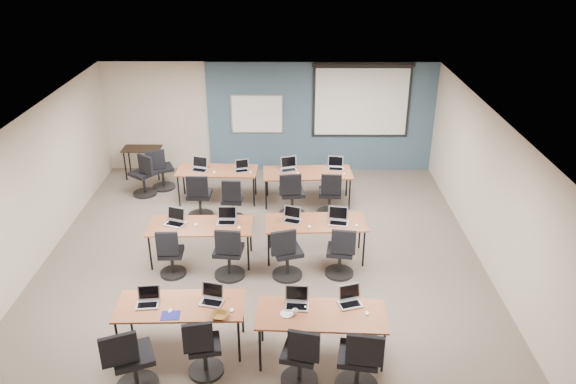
{
  "coord_description": "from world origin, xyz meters",
  "views": [
    {
      "loc": [
        0.51,
        -8.6,
        5.55
      ],
      "look_at": [
        0.47,
        0.4,
        1.28
      ],
      "focal_mm": 35.0,
      "sensor_mm": 36.0,
      "label": 1
    }
  ],
  "objects_px": {
    "task_chair_2": "(301,360)",
    "task_chair_11": "(330,197)",
    "training_table_front_left": "(180,308)",
    "laptop_6": "(292,217)",
    "task_chair_3": "(359,365)",
    "task_chair_5": "(229,257)",
    "laptop_7": "(338,219)",
    "task_chair_10": "(292,198)",
    "task_chair_8": "(199,200)",
    "training_table_mid_left": "(201,227)",
    "task_chair_9": "(232,203)",
    "laptop_9": "(242,168)",
    "laptop_11": "(336,166)",
    "task_chair_6": "(286,257)",
    "training_table_mid_right": "(316,224)",
    "task_chair_0": "(131,365)",
    "spare_chair_a": "(161,172)",
    "laptop_2": "(297,301)",
    "laptop_0": "(148,300)",
    "training_table_back_right": "(308,174)",
    "laptop_8": "(200,167)",
    "task_chair_4": "(171,257)",
    "laptop_5": "(227,219)",
    "projector_screen": "(362,97)",
    "whiteboard": "(257,114)",
    "laptop_3": "(350,299)",
    "spare_chair_b": "(144,178)",
    "training_table_back_left": "(217,172)",
    "laptop_4": "(175,220)",
    "task_chair_1": "(203,352)",
    "task_chair_7": "(341,256)"
  },
  "relations": [
    {
      "from": "task_chair_6",
      "to": "spare_chair_a",
      "type": "relative_size",
      "value": 1.0
    },
    {
      "from": "laptop_2",
      "to": "laptop_9",
      "type": "xyz_separation_m",
      "value": [
        -1.15,
        4.8,
        -0.01
      ]
    },
    {
      "from": "task_chair_0",
      "to": "spare_chair_a",
      "type": "distance_m",
      "value": 6.36
    },
    {
      "from": "task_chair_2",
      "to": "task_chair_11",
      "type": "distance_m",
      "value": 4.94
    },
    {
      "from": "laptop_0",
      "to": "laptop_6",
      "type": "bearing_deg",
      "value": 44.8
    },
    {
      "from": "training_table_mid_right",
      "to": "task_chair_9",
      "type": "xyz_separation_m",
      "value": [
        -1.66,
        1.41,
        -0.29
      ]
    },
    {
      "from": "laptop_3",
      "to": "laptop_2",
      "type": "bearing_deg",
      "value": 166.82
    },
    {
      "from": "laptop_9",
      "to": "spare_chair_b",
      "type": "height_order",
      "value": "spare_chair_b"
    },
    {
      "from": "laptop_8",
      "to": "task_chair_8",
      "type": "bearing_deg",
      "value": -66.07
    },
    {
      "from": "spare_chair_b",
      "to": "task_chair_7",
      "type": "bearing_deg",
      "value": -0.51
    },
    {
      "from": "whiteboard",
      "to": "training_table_mid_right",
      "type": "relative_size",
      "value": 0.71
    },
    {
      "from": "laptop_0",
      "to": "training_table_back_right",
      "type": "bearing_deg",
      "value": 57.29
    },
    {
      "from": "projector_screen",
      "to": "task_chair_6",
      "type": "xyz_separation_m",
      "value": [
        -1.76,
        -4.79,
        -1.47
      ]
    },
    {
      "from": "laptop_4",
      "to": "spare_chair_a",
      "type": "distance_m",
      "value": 3.17
    },
    {
      "from": "task_chair_6",
      "to": "task_chair_4",
      "type": "bearing_deg",
      "value": 162.17
    },
    {
      "from": "laptop_7",
      "to": "laptop_9",
      "type": "distance_m",
      "value": 3.05
    },
    {
      "from": "task_chair_11",
      "to": "laptop_9",
      "type": "bearing_deg",
      "value": 163.29
    },
    {
      "from": "laptop_7",
      "to": "task_chair_10",
      "type": "height_order",
      "value": "task_chair_10"
    },
    {
      "from": "laptop_2",
      "to": "task_chair_9",
      "type": "height_order",
      "value": "laptop_2"
    },
    {
      "from": "task_chair_8",
      "to": "laptop_11",
      "type": "relative_size",
      "value": 2.99
    },
    {
      "from": "training_table_front_left",
      "to": "laptop_6",
      "type": "xyz_separation_m",
      "value": [
        1.59,
        2.52,
        0.11
      ]
    },
    {
      "from": "training_table_mid_right",
      "to": "laptop_2",
      "type": "distance_m",
      "value": 2.48
    },
    {
      "from": "task_chair_8",
      "to": "task_chair_9",
      "type": "xyz_separation_m",
      "value": [
        0.7,
        -0.12,
        -0.03
      ]
    },
    {
      "from": "task_chair_8",
      "to": "laptop_9",
      "type": "xyz_separation_m",
      "value": [
        0.83,
        0.82,
        0.37
      ]
    },
    {
      "from": "training_table_front_left",
      "to": "laptop_6",
      "type": "bearing_deg",
      "value": 56.36
    },
    {
      "from": "task_chair_9",
      "to": "projector_screen",
      "type": "bearing_deg",
      "value": 46.36
    },
    {
      "from": "task_chair_8",
      "to": "training_table_mid_left",
      "type": "bearing_deg",
      "value": -78.7
    },
    {
      "from": "whiteboard",
      "to": "spare_chair_a",
      "type": "bearing_deg",
      "value": -151.77
    },
    {
      "from": "task_chair_0",
      "to": "task_chair_1",
      "type": "bearing_deg",
      "value": -3.36
    },
    {
      "from": "task_chair_1",
      "to": "training_table_back_left",
      "type": "bearing_deg",
      "value": 83.57
    },
    {
      "from": "task_chair_6",
      "to": "laptop_7",
      "type": "distance_m",
      "value": 1.21
    },
    {
      "from": "task_chair_6",
      "to": "laptop_2",
      "type": "bearing_deg",
      "value": -101.52
    },
    {
      "from": "laptop_7",
      "to": "laptop_11",
      "type": "height_order",
      "value": "laptop_7"
    },
    {
      "from": "laptop_5",
      "to": "task_chair_5",
      "type": "xyz_separation_m",
      "value": [
        0.09,
        -0.69,
        -0.37
      ]
    },
    {
      "from": "laptop_2",
      "to": "training_table_mid_right",
      "type": "bearing_deg",
      "value": 86.06
    },
    {
      "from": "laptop_2",
      "to": "task_chair_11",
      "type": "relative_size",
      "value": 0.34
    },
    {
      "from": "training_table_mid_right",
      "to": "task_chair_11",
      "type": "xyz_separation_m",
      "value": [
        0.37,
        1.68,
        -0.27
      ]
    },
    {
      "from": "training_table_back_left",
      "to": "laptop_3",
      "type": "height_order",
      "value": "laptop_3"
    },
    {
      "from": "task_chair_11",
      "to": "spare_chair_a",
      "type": "bearing_deg",
      "value": 164.37
    },
    {
      "from": "training_table_back_left",
      "to": "laptop_4",
      "type": "bearing_deg",
      "value": -98.12
    },
    {
      "from": "laptop_4",
      "to": "task_chair_0",
      "type": "bearing_deg",
      "value": -70.1
    },
    {
      "from": "task_chair_3",
      "to": "task_chair_5",
      "type": "xyz_separation_m",
      "value": [
        -1.95,
        2.64,
        -0.02
      ]
    },
    {
      "from": "task_chair_0",
      "to": "spare_chair_a",
      "type": "relative_size",
      "value": 1.04
    },
    {
      "from": "task_chair_0",
      "to": "laptop_7",
      "type": "relative_size",
      "value": 2.95
    },
    {
      "from": "task_chair_9",
      "to": "laptop_9",
      "type": "bearing_deg",
      "value": 85.2
    },
    {
      "from": "task_chair_0",
      "to": "laptop_2",
      "type": "distance_m",
      "value": 2.34
    },
    {
      "from": "training_table_mid_left",
      "to": "laptop_11",
      "type": "bearing_deg",
      "value": 43.97
    },
    {
      "from": "laptop_6",
      "to": "task_chair_10",
      "type": "xyz_separation_m",
      "value": [
        -0.01,
        1.55,
        -0.36
      ]
    },
    {
      "from": "laptop_4",
      "to": "laptop_9",
      "type": "height_order",
      "value": "laptop_4"
    },
    {
      "from": "whiteboard",
      "to": "laptop_11",
      "type": "xyz_separation_m",
      "value": [
        1.81,
        -1.65,
        -0.66
      ]
    }
  ]
}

